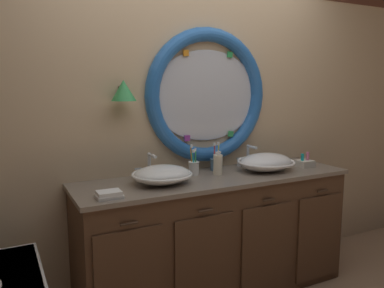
# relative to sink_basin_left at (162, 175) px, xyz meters

# --- Properties ---
(back_wall_assembly) EXTENTS (6.40, 0.26, 2.60)m
(back_wall_assembly) POSITION_rel_sink_basin_left_xyz_m (0.39, 0.34, 0.37)
(back_wall_assembly) COLOR #D6B78E
(back_wall_assembly) RESTS_ON ground_plane
(vanity_counter) EXTENTS (2.03, 0.61, 0.89)m
(vanity_counter) POSITION_rel_sink_basin_left_xyz_m (0.43, 0.03, -0.51)
(vanity_counter) COLOR brown
(vanity_counter) RESTS_ON ground_plane
(sink_basin_left) EXTENTS (0.41, 0.41, 0.12)m
(sink_basin_left) POSITION_rel_sink_basin_left_xyz_m (0.00, 0.00, 0.00)
(sink_basin_left) COLOR white
(sink_basin_left) RESTS_ON vanity_counter
(sink_basin_right) EXTENTS (0.44, 0.44, 0.13)m
(sink_basin_right) POSITION_rel_sink_basin_left_xyz_m (0.86, 0.00, 0.01)
(sink_basin_right) COLOR white
(sink_basin_right) RESTS_ON vanity_counter
(faucet_set_left) EXTENTS (0.22, 0.14, 0.17)m
(faucet_set_left) POSITION_rel_sink_basin_left_xyz_m (0.00, 0.23, 0.01)
(faucet_set_left) COLOR silver
(faucet_set_left) RESTS_ON vanity_counter
(faucet_set_right) EXTENTS (0.22, 0.14, 0.17)m
(faucet_set_right) POSITION_rel_sink_basin_left_xyz_m (0.86, 0.23, 0.00)
(faucet_set_right) COLOR silver
(faucet_set_right) RESTS_ON vanity_counter
(toothbrush_holder_left) EXTENTS (0.08, 0.08, 0.22)m
(toothbrush_holder_left) POSITION_rel_sink_basin_left_xyz_m (0.30, 0.13, -0.00)
(toothbrush_holder_left) COLOR white
(toothbrush_holder_left) RESTS_ON vanity_counter
(toothbrush_holder_right) EXTENTS (0.08, 0.08, 0.22)m
(toothbrush_holder_right) POSITION_rel_sink_basin_left_xyz_m (0.52, 0.19, -0.01)
(toothbrush_holder_right) COLOR slate
(toothbrush_holder_right) RESTS_ON vanity_counter
(soap_dispenser) EXTENTS (0.07, 0.07, 0.18)m
(soap_dispenser) POSITION_rel_sink_basin_left_xyz_m (0.46, 0.06, 0.02)
(soap_dispenser) COLOR #EFE5C6
(soap_dispenser) RESTS_ON vanity_counter
(folded_hand_towel) EXTENTS (0.15, 0.12, 0.04)m
(folded_hand_towel) POSITION_rel_sink_basin_left_xyz_m (-0.40, -0.16, -0.04)
(folded_hand_towel) COLOR white
(folded_hand_towel) RESTS_ON vanity_counter
(toiletry_basket) EXTENTS (0.12, 0.11, 0.12)m
(toiletry_basket) POSITION_rel_sink_basin_left_xyz_m (1.23, -0.02, -0.03)
(toiletry_basket) COLOR beige
(toiletry_basket) RESTS_ON vanity_counter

